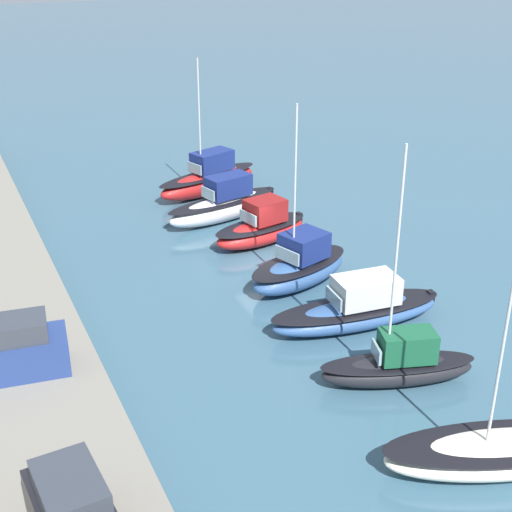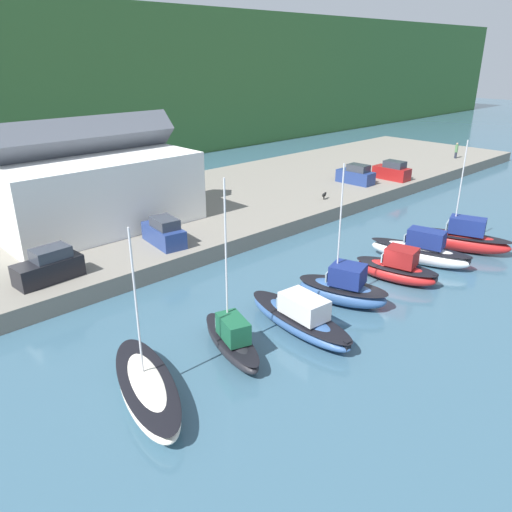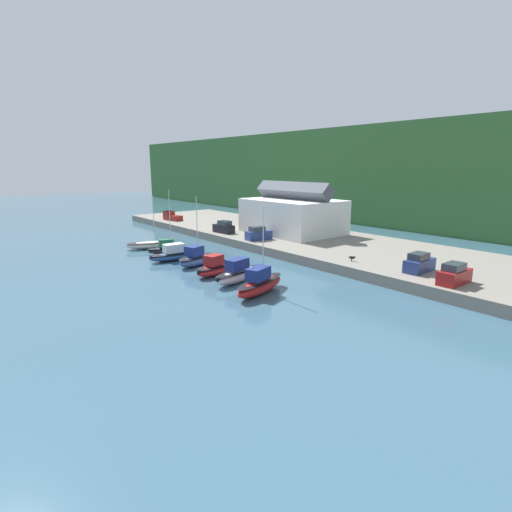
{
  "view_description": "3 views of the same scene",
  "coord_description": "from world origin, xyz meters",
  "px_view_note": "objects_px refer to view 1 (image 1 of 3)",
  "views": [
    {
      "loc": [
        -30.88,
        14.9,
        15.85
      ],
      "look_at": [
        -3.43,
        2.11,
        2.05
      ],
      "focal_mm": 50.0,
      "sensor_mm": 36.0,
      "label": 1
    },
    {
      "loc": [
        -27.17,
        -17.32,
        14.99
      ],
      "look_at": [
        -4.9,
        6.18,
        1.79
      ],
      "focal_mm": 35.0,
      "sensor_mm": 36.0,
      "label": 2
    },
    {
      "loc": [
        41.38,
        -26.21,
        12.87
      ],
      "look_at": [
        3.45,
        4.42,
        1.84
      ],
      "focal_mm": 28.0,
      "sensor_mm": 36.0,
      "label": 3
    }
  ],
  "objects_px": {
    "moored_boat_3": "(300,266)",
    "parked_car_3": "(9,351)",
    "moored_boat_2": "(358,309)",
    "moored_boat_0": "(502,452)",
    "moored_boat_6": "(209,178)",
    "moored_boat_1": "(399,364)",
    "moored_boat_4": "(262,228)",
    "moored_boat_5": "(224,204)"
  },
  "relations": [
    {
      "from": "moored_boat_0",
      "to": "moored_boat_2",
      "type": "xyz_separation_m",
      "value": [
        9.76,
        -0.73,
        0.21
      ]
    },
    {
      "from": "moored_boat_5",
      "to": "moored_boat_6",
      "type": "xyz_separation_m",
      "value": [
        4.78,
        -0.89,
        0.05
      ]
    },
    {
      "from": "parked_car_3",
      "to": "moored_boat_0",
      "type": "bearing_deg",
      "value": -119.44
    },
    {
      "from": "moored_boat_2",
      "to": "moored_boat_3",
      "type": "bearing_deg",
      "value": 10.58
    },
    {
      "from": "moored_boat_5",
      "to": "moored_boat_6",
      "type": "relative_size",
      "value": 0.89
    },
    {
      "from": "moored_boat_0",
      "to": "moored_boat_1",
      "type": "xyz_separation_m",
      "value": [
        5.38,
        0.21,
        0.2
      ]
    },
    {
      "from": "moored_boat_6",
      "to": "moored_boat_5",
      "type": "bearing_deg",
      "value": 151.1
    },
    {
      "from": "moored_boat_1",
      "to": "moored_boat_6",
      "type": "height_order",
      "value": "moored_boat_1"
    },
    {
      "from": "moored_boat_2",
      "to": "moored_boat_6",
      "type": "bearing_deg",
      "value": 3.87
    },
    {
      "from": "moored_boat_0",
      "to": "moored_boat_4",
      "type": "xyz_separation_m",
      "value": [
        19.84,
        -0.84,
        0.29
      ]
    },
    {
      "from": "moored_boat_3",
      "to": "moored_boat_5",
      "type": "height_order",
      "value": "moored_boat_3"
    },
    {
      "from": "moored_boat_2",
      "to": "moored_boat_5",
      "type": "relative_size",
      "value": 1.03
    },
    {
      "from": "moored_boat_1",
      "to": "moored_boat_3",
      "type": "bearing_deg",
      "value": 14.13
    },
    {
      "from": "moored_boat_2",
      "to": "moored_boat_6",
      "type": "relative_size",
      "value": 0.92
    },
    {
      "from": "moored_boat_4",
      "to": "moored_boat_6",
      "type": "distance_m",
      "value": 8.92
    },
    {
      "from": "moored_boat_0",
      "to": "moored_boat_3",
      "type": "relative_size",
      "value": 0.92
    },
    {
      "from": "moored_boat_4",
      "to": "moored_boat_5",
      "type": "bearing_deg",
      "value": -4.84
    },
    {
      "from": "moored_boat_0",
      "to": "moored_boat_6",
      "type": "xyz_separation_m",
      "value": [
        28.75,
        -1.21,
        0.44
      ]
    },
    {
      "from": "moored_boat_3",
      "to": "moored_boat_5",
      "type": "bearing_deg",
      "value": -17.75
    },
    {
      "from": "moored_boat_2",
      "to": "parked_car_3",
      "type": "distance_m",
      "value": 14.51
    },
    {
      "from": "moored_boat_3",
      "to": "parked_car_3",
      "type": "bearing_deg",
      "value": 88.77
    },
    {
      "from": "moored_boat_4",
      "to": "parked_car_3",
      "type": "height_order",
      "value": "parked_car_3"
    },
    {
      "from": "moored_boat_0",
      "to": "moored_boat_5",
      "type": "xyz_separation_m",
      "value": [
        23.97,
        -0.32,
        0.39
      ]
    },
    {
      "from": "moored_boat_4",
      "to": "moored_boat_6",
      "type": "relative_size",
      "value": 0.7
    },
    {
      "from": "moored_boat_2",
      "to": "parked_car_3",
      "type": "height_order",
      "value": "parked_car_3"
    },
    {
      "from": "moored_boat_2",
      "to": "moored_boat_6",
      "type": "xyz_separation_m",
      "value": [
        18.99,
        -0.48,
        0.23
      ]
    },
    {
      "from": "moored_boat_3",
      "to": "moored_boat_6",
      "type": "xyz_separation_m",
      "value": [
        14.39,
        -0.91,
        0.06
      ]
    },
    {
      "from": "moored_boat_0",
      "to": "moored_boat_4",
      "type": "distance_m",
      "value": 19.86
    },
    {
      "from": "moored_boat_4",
      "to": "moored_boat_0",
      "type": "bearing_deg",
      "value": 165.63
    },
    {
      "from": "moored_boat_2",
      "to": "moored_boat_6",
      "type": "height_order",
      "value": "moored_boat_6"
    },
    {
      "from": "moored_boat_0",
      "to": "moored_boat_1",
      "type": "bearing_deg",
      "value": 20.77
    },
    {
      "from": "moored_boat_4",
      "to": "parked_car_3",
      "type": "bearing_deg",
      "value": 111.5
    },
    {
      "from": "moored_boat_3",
      "to": "moored_boat_4",
      "type": "xyz_separation_m",
      "value": [
        5.48,
        -0.53,
        -0.08
      ]
    },
    {
      "from": "moored_boat_3",
      "to": "parked_car_3",
      "type": "relative_size",
      "value": 2.06
    },
    {
      "from": "moored_boat_3",
      "to": "parked_car_3",
      "type": "height_order",
      "value": "moored_boat_3"
    },
    {
      "from": "moored_boat_2",
      "to": "parked_car_3",
      "type": "xyz_separation_m",
      "value": [
        0.48,
        14.44,
        1.38
      ]
    },
    {
      "from": "moored_boat_1",
      "to": "moored_boat_6",
      "type": "xyz_separation_m",
      "value": [
        23.38,
        -1.42,
        0.24
      ]
    },
    {
      "from": "moored_boat_5",
      "to": "parked_car_3",
      "type": "height_order",
      "value": "parked_car_3"
    },
    {
      "from": "moored_boat_0",
      "to": "moored_boat_1",
      "type": "relative_size",
      "value": 0.88
    },
    {
      "from": "moored_boat_2",
      "to": "moored_boat_0",
      "type": "bearing_deg",
      "value": -178.97
    },
    {
      "from": "moored_boat_1",
      "to": "parked_car_3",
      "type": "distance_m",
      "value": 14.41
    },
    {
      "from": "moored_boat_2",
      "to": "moored_boat_4",
      "type": "height_order",
      "value": "moored_boat_4"
    }
  ]
}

